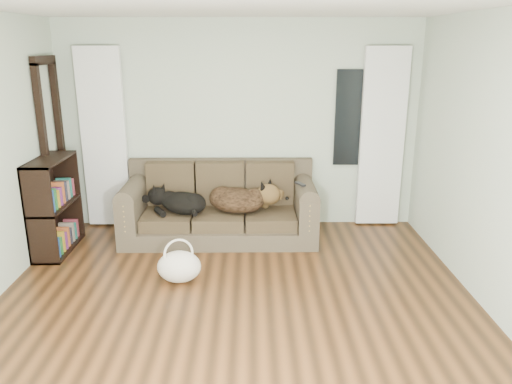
{
  "coord_description": "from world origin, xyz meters",
  "views": [
    {
      "loc": [
        0.15,
        -3.78,
        2.31
      ],
      "look_at": [
        0.2,
        1.6,
        0.69
      ],
      "focal_mm": 35.0,
      "sensor_mm": 36.0,
      "label": 1
    }
  ],
  "objects_px": {
    "sofa": "(220,203)",
    "dog_shepherd": "(240,200)",
    "dog_black_lab": "(181,202)",
    "bookshelf": "(55,209)",
    "tote_bag": "(179,267)"
  },
  "relations": [
    {
      "from": "sofa",
      "to": "dog_shepherd",
      "type": "bearing_deg",
      "value": -7.33
    },
    {
      "from": "sofa",
      "to": "dog_black_lab",
      "type": "distance_m",
      "value": 0.47
    },
    {
      "from": "sofa",
      "to": "dog_black_lab",
      "type": "bearing_deg",
      "value": -171.77
    },
    {
      "from": "bookshelf",
      "to": "tote_bag",
      "type": "bearing_deg",
      "value": -36.39
    },
    {
      "from": "dog_black_lab",
      "to": "bookshelf",
      "type": "bearing_deg",
      "value": -132.55
    },
    {
      "from": "tote_bag",
      "to": "bookshelf",
      "type": "distance_m",
      "value": 1.75
    },
    {
      "from": "tote_bag",
      "to": "dog_shepherd",
      "type": "bearing_deg",
      "value": 62.88
    },
    {
      "from": "dog_black_lab",
      "to": "dog_shepherd",
      "type": "distance_m",
      "value": 0.72
    },
    {
      "from": "dog_black_lab",
      "to": "dog_shepherd",
      "type": "height_order",
      "value": "dog_shepherd"
    },
    {
      "from": "sofa",
      "to": "bookshelf",
      "type": "height_order",
      "value": "bookshelf"
    },
    {
      "from": "dog_black_lab",
      "to": "dog_shepherd",
      "type": "relative_size",
      "value": 0.84
    },
    {
      "from": "tote_bag",
      "to": "sofa",
      "type": "bearing_deg",
      "value": 74.06
    },
    {
      "from": "dog_shepherd",
      "to": "tote_bag",
      "type": "distance_m",
      "value": 1.34
    },
    {
      "from": "dog_black_lab",
      "to": "dog_shepherd",
      "type": "bearing_deg",
      "value": 38.14
    },
    {
      "from": "dog_shepherd",
      "to": "bookshelf",
      "type": "height_order",
      "value": "bookshelf"
    }
  ]
}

